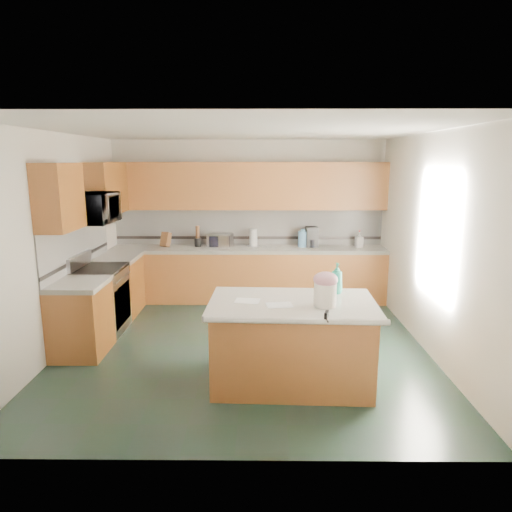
{
  "coord_description": "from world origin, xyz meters",
  "views": [
    {
      "loc": [
        0.21,
        -5.54,
        2.36
      ],
      "look_at": [
        0.15,
        0.35,
        1.12
      ],
      "focal_mm": 32.0,
      "sensor_mm": 36.0,
      "label": 1
    }
  ],
  "objects_px": {
    "treat_jar": "(325,294)",
    "toaster_oven": "(220,240)",
    "knife_block": "(166,240)",
    "island_top": "(292,304)",
    "coffee_maker": "(312,237)",
    "island_base": "(292,345)",
    "soap_bottle_island": "(337,278)"
  },
  "relations": [
    {
      "from": "soap_bottle_island",
      "to": "toaster_oven",
      "type": "relative_size",
      "value": 0.88
    },
    {
      "from": "soap_bottle_island",
      "to": "knife_block",
      "type": "distance_m",
      "value": 3.67
    },
    {
      "from": "knife_block",
      "to": "toaster_oven",
      "type": "height_order",
      "value": "knife_block"
    },
    {
      "from": "soap_bottle_island",
      "to": "knife_block",
      "type": "relative_size",
      "value": 1.36
    },
    {
      "from": "island_top",
      "to": "soap_bottle_island",
      "type": "xyz_separation_m",
      "value": [
        0.51,
        0.3,
        0.2
      ]
    },
    {
      "from": "island_base",
      "to": "coffee_maker",
      "type": "relative_size",
      "value": 4.81
    },
    {
      "from": "treat_jar",
      "to": "soap_bottle_island",
      "type": "xyz_separation_m",
      "value": [
        0.19,
        0.45,
        0.05
      ]
    },
    {
      "from": "coffee_maker",
      "to": "knife_block",
      "type": "bearing_deg",
      "value": 177.68
    },
    {
      "from": "soap_bottle_island",
      "to": "toaster_oven",
      "type": "bearing_deg",
      "value": 115.72
    },
    {
      "from": "island_top",
      "to": "treat_jar",
      "type": "xyz_separation_m",
      "value": [
        0.32,
        -0.15,
        0.15
      ]
    },
    {
      "from": "island_top",
      "to": "soap_bottle_island",
      "type": "height_order",
      "value": "soap_bottle_island"
    },
    {
      "from": "island_top",
      "to": "knife_block",
      "type": "relative_size",
      "value": 6.96
    },
    {
      "from": "island_top",
      "to": "treat_jar",
      "type": "distance_m",
      "value": 0.38
    },
    {
      "from": "island_top",
      "to": "treat_jar",
      "type": "bearing_deg",
      "value": -22.88
    },
    {
      "from": "treat_jar",
      "to": "coffee_maker",
      "type": "distance_m",
      "value": 3.22
    },
    {
      "from": "island_top",
      "to": "toaster_oven",
      "type": "relative_size",
      "value": 4.49
    },
    {
      "from": "treat_jar",
      "to": "toaster_oven",
      "type": "bearing_deg",
      "value": 99.62
    },
    {
      "from": "knife_block",
      "to": "coffee_maker",
      "type": "xyz_separation_m",
      "value": [
        2.47,
        0.03,
        0.05
      ]
    },
    {
      "from": "coffee_maker",
      "to": "soap_bottle_island",
      "type": "bearing_deg",
      "value": -93.57
    },
    {
      "from": "treat_jar",
      "to": "knife_block",
      "type": "xyz_separation_m",
      "value": [
        -2.25,
        3.19,
        0.01
      ]
    },
    {
      "from": "soap_bottle_island",
      "to": "coffee_maker",
      "type": "height_order",
      "value": "same"
    },
    {
      "from": "treat_jar",
      "to": "soap_bottle_island",
      "type": "distance_m",
      "value": 0.49
    },
    {
      "from": "island_base",
      "to": "treat_jar",
      "type": "xyz_separation_m",
      "value": [
        0.32,
        -0.15,
        0.61
      ]
    },
    {
      "from": "treat_jar",
      "to": "coffee_maker",
      "type": "xyz_separation_m",
      "value": [
        0.22,
        3.22,
        0.05
      ]
    },
    {
      "from": "treat_jar",
      "to": "toaster_oven",
      "type": "xyz_separation_m",
      "value": [
        -1.33,
        3.19,
        -0.01
      ]
    },
    {
      "from": "coffee_maker",
      "to": "island_base",
      "type": "bearing_deg",
      "value": -102.9
    },
    {
      "from": "island_base",
      "to": "knife_block",
      "type": "distance_m",
      "value": 3.65
    },
    {
      "from": "soap_bottle_island",
      "to": "toaster_oven",
      "type": "distance_m",
      "value": 3.13
    },
    {
      "from": "knife_block",
      "to": "coffee_maker",
      "type": "relative_size",
      "value": 0.73
    },
    {
      "from": "island_base",
      "to": "island_top",
      "type": "distance_m",
      "value": 0.46
    },
    {
      "from": "island_base",
      "to": "soap_bottle_island",
      "type": "height_order",
      "value": "soap_bottle_island"
    },
    {
      "from": "treat_jar",
      "to": "knife_block",
      "type": "height_order",
      "value": "knife_block"
    }
  ]
}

